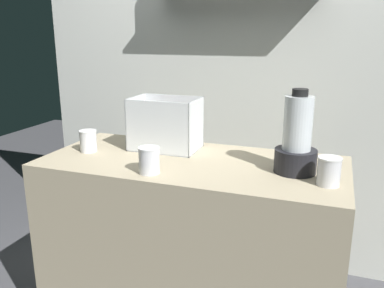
% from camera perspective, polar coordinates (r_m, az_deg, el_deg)
% --- Properties ---
extents(counter, '(1.40, 0.64, 0.90)m').
position_cam_1_polar(counter, '(2.05, 0.00, -14.42)').
color(counter, tan).
rests_on(counter, ground_plane).
extents(back_wall_unit, '(2.60, 0.24, 2.50)m').
position_cam_1_polar(back_wall_unit, '(2.52, 6.00, 10.72)').
color(back_wall_unit, silver).
rests_on(back_wall_unit, ground_plane).
extents(carrot_display_bin, '(0.34, 0.22, 0.26)m').
position_cam_1_polar(carrot_display_bin, '(2.04, -3.91, 1.47)').
color(carrot_display_bin, white).
rests_on(carrot_display_bin, counter).
extents(blender_pitcher, '(0.18, 0.18, 0.36)m').
position_cam_1_polar(blender_pitcher, '(1.74, 14.67, 0.39)').
color(blender_pitcher, black).
rests_on(blender_pitcher, counter).
extents(juice_cup_carrot_far_left, '(0.09, 0.09, 0.11)m').
position_cam_1_polar(juice_cup_carrot_far_left, '(2.06, -14.51, 0.29)').
color(juice_cup_carrot_far_left, white).
rests_on(juice_cup_carrot_far_left, counter).
extents(juice_cup_beet_left, '(0.09, 0.09, 0.11)m').
position_cam_1_polar(juice_cup_beet_left, '(1.70, -6.11, -2.57)').
color(juice_cup_beet_left, white).
rests_on(juice_cup_beet_left, counter).
extents(juice_cup_pomegranate_middle, '(0.09, 0.09, 0.11)m').
position_cam_1_polar(juice_cup_pomegranate_middle, '(1.64, 18.87, -3.91)').
color(juice_cup_pomegranate_middle, white).
rests_on(juice_cup_pomegranate_middle, counter).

